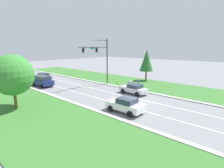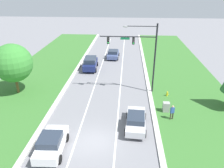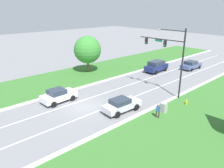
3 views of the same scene
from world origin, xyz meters
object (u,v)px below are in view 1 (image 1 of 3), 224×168
(traffic_signal_mast, at_px, (100,55))
(slate_blue_sedan, at_px, (43,76))
(utility_cabinet, at_px, (130,84))
(white_sedan, at_px, (125,105))
(pedestrian, at_px, (138,83))
(fire_hydrant, at_px, (118,82))
(oak_near_left_tree, at_px, (12,75))
(silver_sedan, at_px, (134,89))
(navy_suv, at_px, (42,81))
(conifer_near_right_tree, at_px, (147,60))

(traffic_signal_mast, relative_size, slate_blue_sedan, 1.88)
(utility_cabinet, bearing_deg, white_sedan, -146.20)
(white_sedan, distance_m, pedestrian, 12.18)
(slate_blue_sedan, xyz_separation_m, utility_cabinet, (7.08, -19.01, -0.19))
(fire_hydrant, relative_size, oak_near_left_tree, 0.11)
(silver_sedan, bearing_deg, traffic_signal_mast, 89.18)
(white_sedan, relative_size, pedestrian, 2.61)
(slate_blue_sedan, height_order, oak_near_left_tree, oak_near_left_tree)
(navy_suv, distance_m, pedestrian, 17.82)
(slate_blue_sedan, height_order, navy_suv, navy_suv)
(navy_suv, bearing_deg, white_sedan, -92.91)
(pedestrian, distance_m, oak_near_left_tree, 19.62)
(traffic_signal_mast, xyz_separation_m, oak_near_left_tree, (-15.53, -1.49, -1.69))
(navy_suv, bearing_deg, oak_near_left_tree, -133.19)
(fire_hydrant, bearing_deg, pedestrian, -94.00)
(silver_sedan, bearing_deg, navy_suv, 117.02)
(traffic_signal_mast, relative_size, oak_near_left_tree, 1.36)
(white_sedan, bearing_deg, conifer_near_right_tree, 22.39)
(utility_cabinet, distance_m, fire_hydrant, 3.76)
(white_sedan, bearing_deg, pedestrian, 24.55)
(traffic_signal_mast, xyz_separation_m, pedestrian, (3.21, -6.37, -4.82))
(traffic_signal_mast, height_order, pedestrian, traffic_signal_mast)
(slate_blue_sedan, xyz_separation_m, navy_suv, (-3.34, -6.32, 0.25))
(white_sedan, distance_m, silver_sedan, 8.08)
(silver_sedan, relative_size, conifer_near_right_tree, 0.69)
(white_sedan, xyz_separation_m, navy_suv, (0.08, 19.71, 0.18))
(utility_cabinet, xyz_separation_m, conifer_near_right_tree, (7.38, 1.23, 3.86))
(slate_blue_sedan, bearing_deg, traffic_signal_mast, -71.93)
(navy_suv, height_order, pedestrian, navy_suv)
(navy_suv, relative_size, oak_near_left_tree, 0.77)
(traffic_signal_mast, bearing_deg, oak_near_left_tree, -174.51)
(pedestrian, xyz_separation_m, fire_hydrant, (0.36, 5.19, -0.59))
(slate_blue_sedan, xyz_separation_m, oak_near_left_tree, (-11.30, -15.64, 3.29))
(slate_blue_sedan, relative_size, pedestrian, 2.76)
(utility_cabinet, bearing_deg, pedestrian, -76.45)
(slate_blue_sedan, xyz_separation_m, conifer_near_right_tree, (14.46, -17.78, 3.66))
(conifer_near_right_tree, bearing_deg, traffic_signal_mast, 160.45)
(utility_cabinet, bearing_deg, silver_sedan, -137.11)
(slate_blue_sedan, height_order, conifer_near_right_tree, conifer_near_right_tree)
(traffic_signal_mast, height_order, utility_cabinet, traffic_signal_mast)
(fire_hydrant, bearing_deg, slate_blue_sedan, 116.99)
(silver_sedan, height_order, slate_blue_sedan, silver_sedan)
(utility_cabinet, distance_m, oak_near_left_tree, 19.01)
(silver_sedan, bearing_deg, oak_near_left_tree, 159.57)
(traffic_signal_mast, xyz_separation_m, silver_sedan, (-0.55, -8.02, -4.94))
(pedestrian, bearing_deg, navy_suv, -73.97)
(utility_cabinet, distance_m, pedestrian, 1.59)
(utility_cabinet, relative_size, oak_near_left_tree, 0.18)
(traffic_signal_mast, relative_size, white_sedan, 1.99)
(utility_cabinet, relative_size, conifer_near_right_tree, 0.17)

